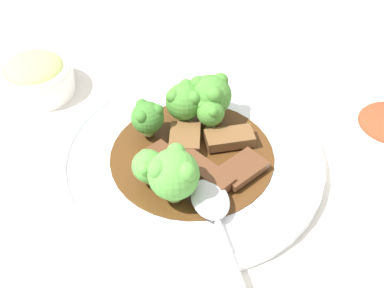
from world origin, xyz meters
name	(u,v)px	position (x,y,z in m)	size (l,w,h in m)	color
ground_plane	(192,164)	(0.00, 0.00, 0.00)	(4.00, 4.00, 0.00)	silver
main_plate	(192,158)	(0.00, 0.00, 0.01)	(0.31, 0.31, 0.02)	white
beef_strip_0	(242,169)	(0.02, -0.06, 0.02)	(0.06, 0.04, 0.01)	#56331E
beef_strip_1	(168,163)	(-0.03, 0.00, 0.02)	(0.03, 0.07, 0.01)	#56331E
beef_strip_2	(205,171)	(-0.01, -0.03, 0.03)	(0.03, 0.07, 0.01)	#56331E
beef_strip_3	(230,138)	(0.05, -0.02, 0.03)	(0.06, 0.05, 0.01)	brown
beef_strip_4	(185,138)	(0.01, 0.02, 0.03)	(0.06, 0.06, 0.01)	brown
broccoli_floret_0	(211,95)	(0.06, 0.03, 0.05)	(0.05, 0.05, 0.06)	#7FA84C
broccoli_floret_1	(174,174)	(-0.06, -0.04, 0.06)	(0.05, 0.05, 0.06)	#7FA84C
broccoli_floret_2	(151,168)	(-0.06, 0.00, 0.04)	(0.04, 0.04, 0.04)	#8EB756
broccoli_floret_3	(211,112)	(0.04, 0.02, 0.05)	(0.03, 0.03, 0.04)	#8EB756
broccoli_floret_4	(184,101)	(0.03, 0.05, 0.05)	(0.05, 0.05, 0.05)	#7FA84C
broccoli_floret_5	(147,117)	(-0.02, 0.06, 0.05)	(0.04, 0.04, 0.05)	#8EB756
serving_spoon	(216,216)	(-0.05, -0.09, 0.03)	(0.13, 0.21, 0.01)	silver
side_bowl_appetizer	(36,76)	(-0.06, 0.25, 0.03)	(0.10, 0.10, 0.05)	white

